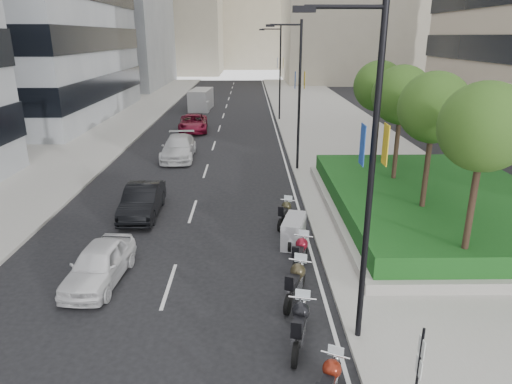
{
  "coord_description": "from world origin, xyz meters",
  "views": [
    {
      "loc": [
        1.29,
        -9.76,
        8.1
      ],
      "look_at": [
        1.54,
        8.0,
        2.0
      ],
      "focal_mm": 32.0,
      "sensor_mm": 36.0,
      "label": 1
    }
  ],
  "objects_px": {
    "lamp_post_1": "(297,89)",
    "delivery_van": "(201,100)",
    "motorcycle_2": "(300,325)",
    "lamp_post_0": "(366,166)",
    "parking_sign": "(418,371)",
    "motorcycle_5": "(294,231)",
    "motorcycle_6": "(285,213)",
    "car_a": "(99,264)",
    "motorcycle_4": "(300,253)",
    "car_c": "(179,148)",
    "car_d": "(193,123)",
    "motorcycle_1": "(329,384)",
    "motorcycle_3": "(296,282)",
    "lamp_post_2": "(279,69)",
    "car_b": "(142,201)"
  },
  "relations": [
    {
      "from": "motorcycle_3",
      "to": "motorcycle_6",
      "type": "height_order",
      "value": "motorcycle_3"
    },
    {
      "from": "motorcycle_2",
      "to": "motorcycle_3",
      "type": "height_order",
      "value": "motorcycle_2"
    },
    {
      "from": "car_c",
      "to": "lamp_post_0",
      "type": "bearing_deg",
      "value": -70.96
    },
    {
      "from": "lamp_post_2",
      "to": "motorcycle_1",
      "type": "relative_size",
      "value": 4.64
    },
    {
      "from": "motorcycle_3",
      "to": "lamp_post_0",
      "type": "bearing_deg",
      "value": -125.84
    },
    {
      "from": "lamp_post_2",
      "to": "motorcycle_4",
      "type": "height_order",
      "value": "lamp_post_2"
    },
    {
      "from": "lamp_post_1",
      "to": "motorcycle_5",
      "type": "relative_size",
      "value": 4.53
    },
    {
      "from": "motorcycle_5",
      "to": "delivery_van",
      "type": "xyz_separation_m",
      "value": [
        -7.35,
        35.99,
        0.51
      ]
    },
    {
      "from": "motorcycle_6",
      "to": "delivery_van",
      "type": "xyz_separation_m",
      "value": [
        -7.15,
        33.97,
        0.52
      ]
    },
    {
      "from": "lamp_post_1",
      "to": "car_d",
      "type": "height_order",
      "value": "lamp_post_1"
    },
    {
      "from": "parking_sign",
      "to": "motorcycle_5",
      "type": "height_order",
      "value": "parking_sign"
    },
    {
      "from": "lamp_post_1",
      "to": "delivery_van",
      "type": "relative_size",
      "value": 1.61
    },
    {
      "from": "parking_sign",
      "to": "car_a",
      "type": "distance_m",
      "value": 10.79
    },
    {
      "from": "motorcycle_1",
      "to": "lamp_post_1",
      "type": "bearing_deg",
      "value": 21.48
    },
    {
      "from": "lamp_post_0",
      "to": "parking_sign",
      "type": "xyz_separation_m",
      "value": [
        0.66,
        -3.0,
        -3.61
      ]
    },
    {
      "from": "car_d",
      "to": "delivery_van",
      "type": "relative_size",
      "value": 0.95
    },
    {
      "from": "motorcycle_6",
      "to": "lamp_post_0",
      "type": "bearing_deg",
      "value": -152.01
    },
    {
      "from": "lamp_post_1",
      "to": "motorcycle_3",
      "type": "relative_size",
      "value": 4.07
    },
    {
      "from": "lamp_post_1",
      "to": "motorcycle_2",
      "type": "relative_size",
      "value": 3.88
    },
    {
      "from": "motorcycle_5",
      "to": "motorcycle_1",
      "type": "bearing_deg",
      "value": -165.18
    },
    {
      "from": "parking_sign",
      "to": "motorcycle_3",
      "type": "height_order",
      "value": "parking_sign"
    },
    {
      "from": "motorcycle_2",
      "to": "delivery_van",
      "type": "xyz_separation_m",
      "value": [
        -6.91,
        42.44,
        0.44
      ]
    },
    {
      "from": "lamp_post_2",
      "to": "car_b",
      "type": "relative_size",
      "value": 2.04
    },
    {
      "from": "car_c",
      "to": "lamp_post_2",
      "type": "bearing_deg",
      "value": 60.29
    },
    {
      "from": "motorcycle_3",
      "to": "car_d",
      "type": "distance_m",
      "value": 28.37
    },
    {
      "from": "motorcycle_1",
      "to": "motorcycle_2",
      "type": "relative_size",
      "value": 0.84
    },
    {
      "from": "lamp_post_1",
      "to": "motorcycle_2",
      "type": "height_order",
      "value": "lamp_post_1"
    },
    {
      "from": "motorcycle_2",
      "to": "motorcycle_5",
      "type": "height_order",
      "value": "motorcycle_2"
    },
    {
      "from": "motorcycle_4",
      "to": "motorcycle_6",
      "type": "xyz_separation_m",
      "value": [
        -0.25,
        4.02,
        -0.02
      ]
    },
    {
      "from": "car_c",
      "to": "lamp_post_1",
      "type": "bearing_deg",
      "value": -24.09
    },
    {
      "from": "motorcycle_5",
      "to": "motorcycle_2",
      "type": "bearing_deg",
      "value": -169.12
    },
    {
      "from": "car_b",
      "to": "car_c",
      "type": "xyz_separation_m",
      "value": [
        0.16,
        10.62,
        0.05
      ]
    },
    {
      "from": "car_a",
      "to": "car_b",
      "type": "xyz_separation_m",
      "value": [
        0.12,
        6.21,
        0.05
      ]
    },
    {
      "from": "motorcycle_1",
      "to": "parking_sign",
      "type": "bearing_deg",
      "value": -85.9
    },
    {
      "from": "motorcycle_1",
      "to": "motorcycle_2",
      "type": "xyz_separation_m",
      "value": [
        -0.45,
        2.15,
        0.07
      ]
    },
    {
      "from": "car_c",
      "to": "delivery_van",
      "type": "relative_size",
      "value": 0.95
    },
    {
      "from": "motorcycle_6",
      "to": "car_b",
      "type": "xyz_separation_m",
      "value": [
        -6.66,
        1.26,
        0.17
      ]
    },
    {
      "from": "parking_sign",
      "to": "motorcycle_6",
      "type": "relative_size",
      "value": 1.25
    },
    {
      "from": "motorcycle_4",
      "to": "delivery_van",
      "type": "height_order",
      "value": "delivery_van"
    },
    {
      "from": "lamp_post_1",
      "to": "lamp_post_2",
      "type": "relative_size",
      "value": 1.0
    },
    {
      "from": "lamp_post_0",
      "to": "car_d",
      "type": "height_order",
      "value": "lamp_post_0"
    },
    {
      "from": "motorcycle_4",
      "to": "motorcycle_6",
      "type": "height_order",
      "value": "motorcycle_4"
    },
    {
      "from": "motorcycle_6",
      "to": "car_a",
      "type": "height_order",
      "value": "car_a"
    },
    {
      "from": "lamp_post_1",
      "to": "car_b",
      "type": "distance_m",
      "value": 11.73
    },
    {
      "from": "motorcycle_3",
      "to": "motorcycle_5",
      "type": "relative_size",
      "value": 1.11
    },
    {
      "from": "motorcycle_2",
      "to": "motorcycle_6",
      "type": "xyz_separation_m",
      "value": [
        0.24,
        8.47,
        -0.07
      ]
    },
    {
      "from": "car_a",
      "to": "car_c",
      "type": "height_order",
      "value": "car_c"
    },
    {
      "from": "lamp_post_2",
      "to": "car_b",
      "type": "height_order",
      "value": "lamp_post_2"
    },
    {
      "from": "motorcycle_5",
      "to": "car_d",
      "type": "relative_size",
      "value": 0.37
    },
    {
      "from": "motorcycle_4",
      "to": "car_d",
      "type": "bearing_deg",
      "value": 34.46
    }
  ]
}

